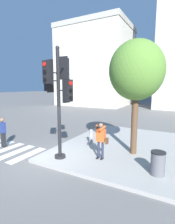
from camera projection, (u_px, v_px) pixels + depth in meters
The scene contains 10 objects.
ground_plane at pixel (45, 161), 8.02m from camera, with size 160.00×160.00×0.00m, color slate.
sidewalk_corner at pixel (139, 148), 9.39m from camera, with size 8.00×8.00×0.15m.
crosswalk_stripes at pixel (6, 149), 9.44m from camera, with size 3.78×2.22×0.01m.
traffic_signal_pole at pixel (58, 89), 7.55m from camera, with size 1.50×1.50×4.92m.
person_photographer at pixel (101, 138), 7.76m from camera, with size 0.58×0.54×1.63m.
pedestrian_distant at pixel (3, 132), 9.70m from camera, with size 0.34×0.20×1.65m.
street_tree at pixel (136, 71), 7.93m from camera, with size 2.49×2.49×5.32m.
fire_hydrant at pixel (91, 136), 9.96m from camera, with size 0.21×0.27×0.82m.
trash_bin at pixel (158, 163), 6.39m from camera, with size 0.54×0.54×0.88m.
building_left at pixel (96, 66), 31.63m from camera, with size 11.78×10.22×13.78m.
Camera 1 is at (5.37, -5.73, 3.40)m, focal length 28.00 mm.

